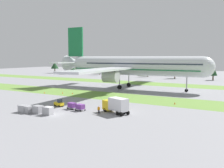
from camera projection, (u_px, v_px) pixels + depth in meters
name	position (u px, v px, depth m)	size (l,w,h in m)	color
ground_plane	(53.00, 115.00, 53.89)	(400.00, 400.00, 0.00)	gray
grass_strip_near	(115.00, 96.00, 78.69)	(320.00, 14.75, 0.01)	olive
grass_strip_far	(158.00, 84.00, 114.62)	(320.00, 14.75, 0.01)	olive
airliner	(130.00, 66.00, 97.79)	(63.52, 78.41, 25.67)	silver
baggage_tug	(59.00, 103.00, 62.77)	(2.79, 1.73, 1.97)	yellow
cargo_dolly_lead	(72.00, 105.00, 59.58)	(2.43, 1.86, 1.55)	#A3A3A8
cargo_dolly_second	(80.00, 107.00, 57.75)	(2.43, 1.86, 1.55)	#A3A3A8
catering_truck	(116.00, 105.00, 55.06)	(7.32, 4.62, 3.58)	yellow
ground_crew_marshaller	(99.00, 109.00, 54.85)	(0.49, 0.36, 1.74)	black
uld_container_0	(23.00, 109.00, 56.35)	(2.00, 1.60, 1.61)	#A3A3A8
uld_container_1	(28.00, 109.00, 55.70)	(2.00, 1.60, 1.53)	#A3A3A8
uld_container_2	(38.00, 109.00, 55.16)	(2.00, 1.60, 1.74)	#A3A3A8
uld_container_3	(48.00, 111.00, 53.69)	(2.00, 1.60, 1.77)	#A3A3A8
taxiway_marker_0	(45.00, 93.00, 85.54)	(0.44, 0.44, 0.48)	orange
taxiway_marker_1	(175.00, 103.00, 65.73)	(0.44, 0.44, 0.59)	orange
taxiway_marker_2	(72.00, 93.00, 84.07)	(0.44, 0.44, 0.54)	orange
taxiway_marker_3	(62.00, 93.00, 85.12)	(0.44, 0.44, 0.52)	orange
distant_tree_line	(160.00, 67.00, 150.67)	(198.98, 10.72, 11.99)	#4C3823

